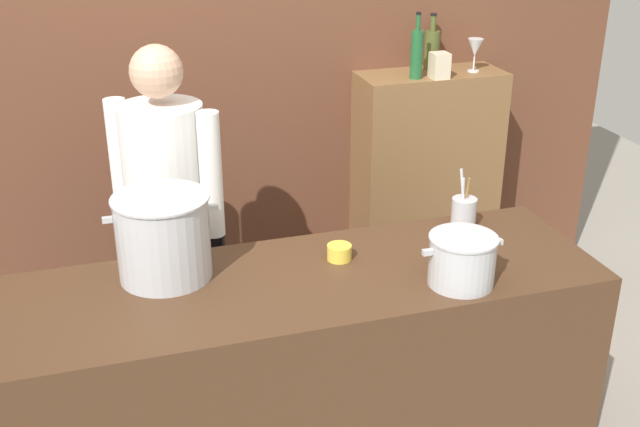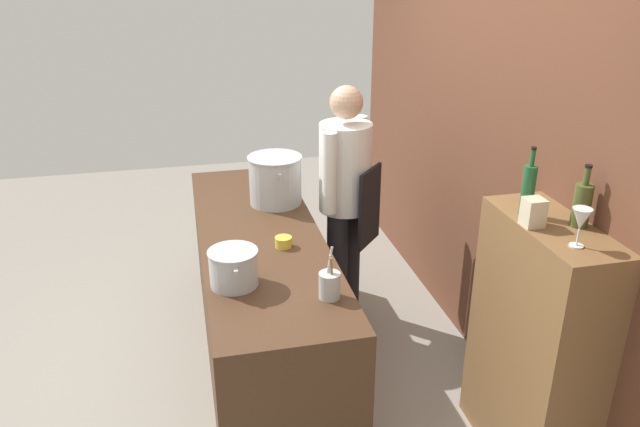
{
  "view_description": "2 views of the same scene",
  "coord_description": "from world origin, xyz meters",
  "px_view_note": "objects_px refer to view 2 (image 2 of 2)",
  "views": [
    {
      "loc": [
        -0.66,
        -2.45,
        2.3
      ],
      "look_at": [
        0.22,
        0.4,
        0.96
      ],
      "focal_mm": 44.26,
      "sensor_mm": 36.0,
      "label": 1
    },
    {
      "loc": [
        3.28,
        -0.39,
        2.45
      ],
      "look_at": [
        0.15,
        0.33,
        1.06
      ],
      "focal_mm": 34.9,
      "sensor_mm": 36.0,
      "label": 2
    }
  ],
  "objects_px": {
    "butter_jar": "(283,242)",
    "wine_glass_tall": "(581,220)",
    "stockpot_small": "(234,268)",
    "stockpot_large": "(275,180)",
    "wine_bottle_green": "(528,189)",
    "wine_bottle_olive": "(582,204)",
    "spice_tin_cream": "(533,212)",
    "chef": "(346,191)",
    "utensil_crock": "(330,285)"
  },
  "relations": [
    {
      "from": "wine_bottle_green",
      "to": "wine_bottle_olive",
      "type": "relative_size",
      "value": 1.15
    },
    {
      "from": "stockpot_small",
      "to": "wine_bottle_olive",
      "type": "distance_m",
      "value": 1.63
    },
    {
      "from": "spice_tin_cream",
      "to": "wine_bottle_green",
      "type": "bearing_deg",
      "value": 164.61
    },
    {
      "from": "utensil_crock",
      "to": "wine_bottle_olive",
      "type": "xyz_separation_m",
      "value": [
        0.31,
        1.06,
        0.44
      ]
    },
    {
      "from": "chef",
      "to": "stockpot_small",
      "type": "relative_size",
      "value": 5.34
    },
    {
      "from": "wine_bottle_olive",
      "to": "wine_glass_tall",
      "type": "bearing_deg",
      "value": -35.72
    },
    {
      "from": "wine_bottle_green",
      "to": "stockpot_large",
      "type": "bearing_deg",
      "value": -145.69
    },
    {
      "from": "wine_bottle_green",
      "to": "stockpot_small",
      "type": "bearing_deg",
      "value": -105.86
    },
    {
      "from": "wine_bottle_olive",
      "to": "spice_tin_cream",
      "type": "bearing_deg",
      "value": -103.27
    },
    {
      "from": "stockpot_large",
      "to": "butter_jar",
      "type": "xyz_separation_m",
      "value": [
        0.65,
        -0.06,
        -0.13
      ]
    },
    {
      "from": "wine_glass_tall",
      "to": "stockpot_large",
      "type": "bearing_deg",
      "value": -150.3
    },
    {
      "from": "spice_tin_cream",
      "to": "wine_bottle_olive",
      "type": "bearing_deg",
      "value": 76.73
    },
    {
      "from": "butter_jar",
      "to": "spice_tin_cream",
      "type": "xyz_separation_m",
      "value": [
        0.85,
        0.98,
        0.44
      ]
    },
    {
      "from": "utensil_crock",
      "to": "wine_bottle_green",
      "type": "distance_m",
      "value": 1.01
    },
    {
      "from": "chef",
      "to": "spice_tin_cream",
      "type": "relative_size",
      "value": 13.03
    },
    {
      "from": "stockpot_large",
      "to": "butter_jar",
      "type": "height_order",
      "value": "stockpot_large"
    },
    {
      "from": "wine_bottle_green",
      "to": "spice_tin_cream",
      "type": "xyz_separation_m",
      "value": [
        0.11,
        -0.03,
        -0.06
      ]
    },
    {
      "from": "utensil_crock",
      "to": "butter_jar",
      "type": "relative_size",
      "value": 2.72
    },
    {
      "from": "stockpot_large",
      "to": "utensil_crock",
      "type": "distance_m",
      "value": 1.24
    },
    {
      "from": "butter_jar",
      "to": "wine_glass_tall",
      "type": "distance_m",
      "value": 1.58
    },
    {
      "from": "wine_glass_tall",
      "to": "spice_tin_cream",
      "type": "relative_size",
      "value": 1.33
    },
    {
      "from": "stockpot_large",
      "to": "utensil_crock",
      "type": "height_order",
      "value": "stockpot_large"
    },
    {
      "from": "stockpot_large",
      "to": "stockpot_small",
      "type": "distance_m",
      "value": 1.08
    },
    {
      "from": "wine_bottle_olive",
      "to": "spice_tin_cream",
      "type": "xyz_separation_m",
      "value": [
        -0.05,
        -0.2,
        -0.04
      ]
    },
    {
      "from": "stockpot_large",
      "to": "wine_bottle_green",
      "type": "height_order",
      "value": "wine_bottle_green"
    },
    {
      "from": "wine_bottle_green",
      "to": "wine_bottle_olive",
      "type": "height_order",
      "value": "wine_bottle_green"
    },
    {
      "from": "wine_bottle_green",
      "to": "utensil_crock",
      "type": "bearing_deg",
      "value": -99.59
    },
    {
      "from": "butter_jar",
      "to": "wine_glass_tall",
      "type": "bearing_deg",
      "value": 44.25
    },
    {
      "from": "wine_bottle_olive",
      "to": "wine_glass_tall",
      "type": "xyz_separation_m",
      "value": [
        0.18,
        -0.13,
        0.01
      ]
    },
    {
      "from": "utensil_crock",
      "to": "wine_bottle_olive",
      "type": "relative_size",
      "value": 0.91
    },
    {
      "from": "utensil_crock",
      "to": "wine_bottle_olive",
      "type": "height_order",
      "value": "wine_bottle_olive"
    },
    {
      "from": "utensil_crock",
      "to": "butter_jar",
      "type": "height_order",
      "value": "utensil_crock"
    },
    {
      "from": "wine_bottle_olive",
      "to": "stockpot_large",
      "type": "bearing_deg",
      "value": -144.19
    },
    {
      "from": "utensil_crock",
      "to": "spice_tin_cream",
      "type": "height_order",
      "value": "spice_tin_cream"
    },
    {
      "from": "utensil_crock",
      "to": "butter_jar",
      "type": "xyz_separation_m",
      "value": [
        -0.58,
        -0.12,
        -0.04
      ]
    },
    {
      "from": "wine_bottle_olive",
      "to": "stockpot_small",
      "type": "bearing_deg",
      "value": -109.78
    },
    {
      "from": "stockpot_large",
      "to": "wine_glass_tall",
      "type": "bearing_deg",
      "value": 29.7
    },
    {
      "from": "stockpot_large",
      "to": "wine_glass_tall",
      "type": "distance_m",
      "value": 2.02
    },
    {
      "from": "stockpot_small",
      "to": "wine_glass_tall",
      "type": "distance_m",
      "value": 1.59
    },
    {
      "from": "stockpot_small",
      "to": "stockpot_large",
      "type": "bearing_deg",
      "value": 159.86
    },
    {
      "from": "stockpot_large",
      "to": "spice_tin_cream",
      "type": "height_order",
      "value": "spice_tin_cream"
    },
    {
      "from": "wine_bottle_olive",
      "to": "wine_bottle_green",
      "type": "bearing_deg",
      "value": -133.35
    },
    {
      "from": "chef",
      "to": "stockpot_large",
      "type": "xyz_separation_m",
      "value": [
        -0.07,
        -0.45,
        0.09
      ]
    },
    {
      "from": "stockpot_small",
      "to": "spice_tin_cream",
      "type": "xyz_separation_m",
      "value": [
        0.49,
        1.28,
        0.38
      ]
    },
    {
      "from": "spice_tin_cream",
      "to": "wine_glass_tall",
      "type": "bearing_deg",
      "value": 17.2
    },
    {
      "from": "wine_bottle_green",
      "to": "wine_glass_tall",
      "type": "xyz_separation_m",
      "value": [
        0.34,
        0.04,
        -0.01
      ]
    },
    {
      "from": "wine_bottle_olive",
      "to": "wine_glass_tall",
      "type": "relative_size",
      "value": 1.68
    },
    {
      "from": "chef",
      "to": "wine_bottle_green",
      "type": "height_order",
      "value": "chef"
    },
    {
      "from": "wine_bottle_olive",
      "to": "spice_tin_cream",
      "type": "distance_m",
      "value": 0.21
    },
    {
      "from": "stockpot_small",
      "to": "butter_jar",
      "type": "relative_size",
      "value": 3.27
    }
  ]
}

